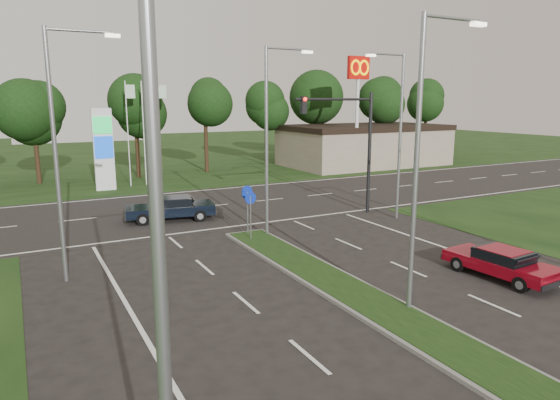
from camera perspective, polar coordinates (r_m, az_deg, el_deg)
name	(u,v)px	position (r m, az deg, el deg)	size (l,w,h in m)	color
verge_far	(110,158)	(61.28, -18.83, 4.58)	(160.00, 50.00, 0.02)	black
cross_road	(198,208)	(31.42, -9.37, -0.86)	(160.00, 12.00, 0.02)	black
median_kerb	(437,341)	(14.86, 17.47, -15.09)	(2.00, 26.00, 0.12)	slate
commercial_building	(364,145)	(52.17, 9.59, 6.16)	(16.00, 9.00, 4.00)	gray
streetlight_median_near	(422,150)	(15.56, 15.92, 5.49)	(2.53, 0.22, 9.00)	gray
streetlight_median_far	(270,132)	(23.77, -1.12, 7.78)	(2.53, 0.22, 9.00)	gray
streetlight_left_near	(176,238)	(5.54, -11.77, -4.23)	(2.53, 0.22, 9.00)	gray
streetlight_left_far	(61,143)	(19.25, -23.79, 6.00)	(2.53, 0.22, 9.00)	gray
streetlight_right_far	(398,128)	(28.17, 13.30, 8.04)	(2.53, 0.22, 9.00)	gray
traffic_signal	(352,134)	(28.75, 8.18, 7.43)	(5.10, 0.42, 7.00)	black
median_signs	(248,202)	(24.14, -3.64, -0.25)	(1.16, 1.76, 2.38)	gray
gas_pylon	(106,147)	(38.80, -19.23, 5.74)	(5.80, 1.26, 8.00)	silver
mcdonalds_sign	(358,84)	(46.37, 8.92, 12.96)	(2.20, 0.47, 10.40)	silver
treeline_far	(137,97)	(46.14, -16.07, 11.24)	(6.00, 6.00, 9.90)	black
red_sedan	(501,262)	(20.50, 23.98, -6.53)	(1.95, 4.20, 1.13)	maroon
navy_sedan	(171,208)	(28.27, -12.39, -0.88)	(5.02, 2.83, 1.30)	black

